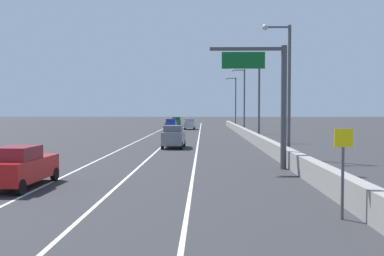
{
  "coord_description": "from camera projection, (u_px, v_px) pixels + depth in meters",
  "views": [
    {
      "loc": [
        2.07,
        -2.06,
        3.63
      ],
      "look_at": [
        1.13,
        35.2,
        2.09
      ],
      "focal_mm": 42.01,
      "sensor_mm": 36.0,
      "label": 1
    }
  ],
  "objects": [
    {
      "name": "ground_plane",
      "position": [
        189.0,
        134.0,
        66.18
      ],
      "size": [
        320.0,
        320.0,
        0.0
      ],
      "primitive_type": "plane",
      "color": "#2D2D30"
    },
    {
      "name": "lane_stripe_left",
      "position": [
        144.0,
        138.0,
        57.33
      ],
      "size": [
        0.16,
        130.0,
        0.0
      ],
      "primitive_type": "cube",
      "color": "silver",
      "rests_on": "ground_plane"
    },
    {
      "name": "lane_stripe_center",
      "position": [
        171.0,
        138.0,
        57.24
      ],
      "size": [
        0.16,
        130.0,
        0.0
      ],
      "primitive_type": "cube",
      "color": "silver",
      "rests_on": "ground_plane"
    },
    {
      "name": "lane_stripe_right",
      "position": [
        199.0,
        138.0,
        57.16
      ],
      "size": [
        0.16,
        130.0,
        0.0
      ],
      "primitive_type": "cube",
      "color": "silver",
      "rests_on": "ground_plane"
    },
    {
      "name": "jersey_barrier_right",
      "position": [
        262.0,
        142.0,
        42.0
      ],
      "size": [
        0.6,
        120.0,
        1.1
      ],
      "primitive_type": "cube",
      "color": "gray",
      "rests_on": "ground_plane"
    },
    {
      "name": "overhead_sign_gantry",
      "position": [
        272.0,
        91.0,
        27.18
      ],
      "size": [
        4.68,
        0.36,
        7.5
      ],
      "color": "#47474C",
      "rests_on": "ground_plane"
    },
    {
      "name": "speed_advisory_sign",
      "position": [
        343.0,
        166.0,
        14.72
      ],
      "size": [
        0.6,
        0.11,
        3.0
      ],
      "color": "#4C4C51",
      "rests_on": "ground_plane"
    },
    {
      "name": "lamp_post_right_near",
      "position": [
        383.0,
        48.0,
        15.09
      ],
      "size": [
        2.14,
        0.44,
        9.91
      ],
      "color": "#4C4C51",
      "rests_on": "ground_plane"
    },
    {
      "name": "lamp_post_right_second",
      "position": [
        286.0,
        82.0,
        33.1
      ],
      "size": [
        2.14,
        0.44,
        9.91
      ],
      "color": "#4C4C51",
      "rests_on": "ground_plane"
    },
    {
      "name": "lamp_post_right_third",
      "position": [
        257.0,
        91.0,
        51.11
      ],
      "size": [
        2.14,
        0.44,
        9.91
      ],
      "color": "#4C4C51",
      "rests_on": "ground_plane"
    },
    {
      "name": "lamp_post_right_fourth",
      "position": [
        243.0,
        96.0,
        69.13
      ],
      "size": [
        2.14,
        0.44,
        9.91
      ],
      "color": "#4C4C51",
      "rests_on": "ground_plane"
    },
    {
      "name": "lamp_post_right_fifth",
      "position": [
        234.0,
        99.0,
        87.14
      ],
      "size": [
        2.14,
        0.44,
        9.91
      ],
      "color": "#4C4C51",
      "rests_on": "ground_plane"
    },
    {
      "name": "car_gray_0",
      "position": [
        174.0,
        137.0,
        42.34
      ],
      "size": [
        2.08,
        4.44,
        2.14
      ],
      "color": "slate",
      "rests_on": "ground_plane"
    },
    {
      "name": "car_red_1",
      "position": [
        21.0,
        167.0,
        20.84
      ],
      "size": [
        2.06,
        4.85,
        1.95
      ],
      "color": "red",
      "rests_on": "ground_plane"
    },
    {
      "name": "car_green_2",
      "position": [
        176.0,
        122.0,
        95.37
      ],
      "size": [
        2.05,
        4.41,
        2.05
      ],
      "color": "#196033",
      "rests_on": "ground_plane"
    },
    {
      "name": "car_silver_3",
      "position": [
        190.0,
        124.0,
        81.72
      ],
      "size": [
        1.98,
        4.19,
        2.02
      ],
      "color": "#B7B7BC",
      "rests_on": "ground_plane"
    },
    {
      "name": "car_blue_4",
      "position": [
        171.0,
        125.0,
        77.72
      ],
      "size": [
        1.84,
        4.45,
        2.03
      ],
      "color": "#1E389E",
      "rests_on": "ground_plane"
    }
  ]
}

